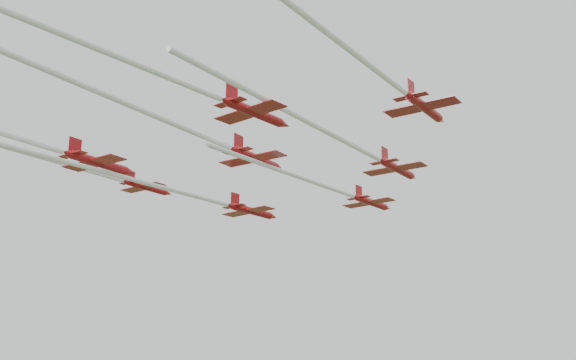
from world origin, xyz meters
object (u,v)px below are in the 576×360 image
Objects in this scene: jet_lead at (340,192)px; jet_row2_right at (356,147)px; jet_row2_left at (199,197)px; jet_row3_left at (41,157)px; jet_row4_left at (12,136)px; jet_row3_mid at (171,122)px; jet_row4_right at (190,86)px; jet_row3_right at (379,72)px.

jet_lead is 0.84× the size of jet_row2_right.
jet_row3_left is at bearing -120.62° from jet_row2_left.
jet_row3_left is 1.20× the size of jet_row4_left.
jet_lead is 0.76× the size of jet_row4_left.
jet_row3_left reaches higher than jet_lead.
jet_row2_right is at bearing 4.41° from jet_row2_left.
jet_row2_right is at bearing 50.13° from jet_row3_mid.
jet_row4_right is (-2.41, -26.90, -0.49)m from jet_row2_right.
jet_lead is 21.25m from jet_row2_left.
jet_row3_right is (38.56, -15.63, 3.34)m from jet_row2_left.
jet_lead is 42.91m from jet_row3_left.
jet_row2_right is 0.75× the size of jet_row3_left.
jet_row4_left is at bearing -92.76° from jet_row2_left.
jet_row2_left is at bearing 121.33° from jet_row3_mid.
jet_row2_right is at bearing 88.35° from jet_row4_right.
jet_row4_left reaches higher than jet_row2_left.
jet_lead is at bearing 106.33° from jet_row4_right.
jet_row2_right is (25.87, 0.81, 2.62)m from jet_row2_left.
jet_row3_mid is at bearing -53.03° from jet_row2_left.
jet_row3_mid reaches higher than jet_row2_left.
jet_row3_right is at bearing 38.16° from jet_row4_right.
jet_row4_left is at bearing -136.15° from jet_row2_right.
jet_row2_right is 0.77× the size of jet_row3_mid.
jet_row4_right is (9.60, -42.08, 0.11)m from jet_lead.
jet_row3_right reaches higher than jet_row2_left.
jet_row3_right is 1.10× the size of jet_row4_right.
jet_row3_left is at bearing 178.46° from jet_row3_mid.
jet_row3_mid is at bearing 1.08° from jet_row3_left.
jet_row3_right is 0.86× the size of jet_row4_left.
jet_row3_left is 13.94m from jet_row4_left.
jet_row3_left is at bearing -155.16° from jet_row2_right.
jet_row4_right is at bearing -45.44° from jet_row2_left.
jet_row3_right reaches higher than jet_row4_right.
jet_row4_right reaches higher than jet_lead.
jet_row3_mid is 18.39m from jet_row4_left.
jet_lead is 0.65× the size of jet_row3_mid.
jet_row2_right reaches higher than jet_row4_left.
jet_row3_left reaches higher than jet_row2_left.
jet_row3_right is (24.71, -31.63, 1.31)m from jet_lead.
jet_row2_right reaches higher than jet_lead.
jet_row3_mid is at bearing -91.22° from jet_lead.
jet_row4_right reaches higher than jet_row2_left.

